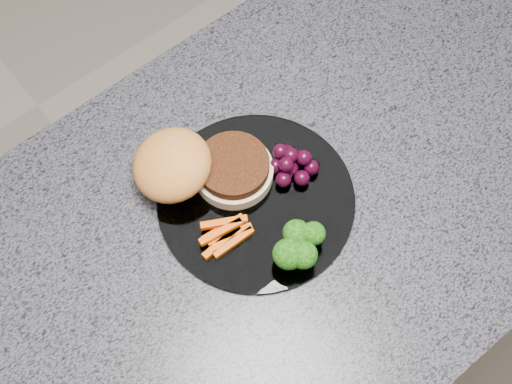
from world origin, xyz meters
The scene contains 7 objects.
island_cabinet centered at (0.00, 0.00, 0.43)m, with size 1.20×0.60×0.86m, color #52381C.
countertop centered at (0.00, 0.00, 0.88)m, with size 1.20×0.60×0.04m, color #4C4C56.
plate centered at (0.03, 0.03, 0.90)m, with size 0.26×0.26×0.01m, color white.
burger centered at (-0.02, 0.10, 0.93)m, with size 0.20×0.18×0.06m.
carrot_sticks centered at (-0.04, 0.01, 0.91)m, with size 0.08×0.05×0.02m.
broccoli centered at (0.02, -0.06, 0.93)m, with size 0.08×0.06×0.05m.
grape_bunch centered at (0.09, 0.03, 0.92)m, with size 0.06×0.06×0.04m.
Camera 1 is at (-0.23, -0.28, 1.74)m, focal length 50.00 mm.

